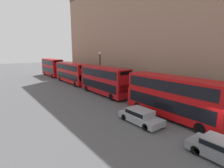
{
  "coord_description": "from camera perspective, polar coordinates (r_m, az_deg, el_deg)",
  "views": [
    {
      "loc": [
        -13.16,
        -4.59,
        6.72
      ],
      "look_at": [
        0.48,
        13.85,
        2.3
      ],
      "focal_mm": 28.0,
      "sensor_mm": 36.0,
      "label": 1
    }
  ],
  "objects": [
    {
      "name": "street_lamp",
      "position": [
        30.96,
        -3.9,
        5.86
      ],
      "size": [
        0.44,
        0.44,
        6.49
      ],
      "color": "black",
      "rests_on": "ground"
    },
    {
      "name": "car_hatchback",
      "position": [
        16.84,
        9.24,
        -10.19
      ],
      "size": [
        1.84,
        4.37,
        1.31
      ],
      "color": "gray",
      "rests_on": "ground"
    },
    {
      "name": "bus_second_in_queue",
      "position": [
        26.85,
        -2.6,
        1.48
      ],
      "size": [
        2.59,
        10.21,
        4.22
      ],
      "color": "#A80F14",
      "rests_on": "ground"
    },
    {
      "name": "bus_third_in_queue",
      "position": [
        37.31,
        -12.96,
        3.83
      ],
      "size": [
        2.59,
        11.29,
        4.16
      ],
      "color": "red",
      "rests_on": "ground"
    },
    {
      "name": "bus_trailing",
      "position": [
        49.16,
        -18.97,
        5.36
      ],
      "size": [
        2.59,
        10.01,
        4.48
      ],
      "color": "#B20C0F",
      "rests_on": "ground"
    },
    {
      "name": "bus_leading",
      "position": [
        18.3,
        19.1,
        -3.61
      ],
      "size": [
        2.59,
        10.28,
        4.2
      ],
      "color": "#B20C0F",
      "rests_on": "ground"
    },
    {
      "name": "ground_plane",
      "position": [
        15.47,
        31.97,
        -16.61
      ],
      "size": [
        200.0,
        200.0,
        0.0
      ],
      "primitive_type": "plane",
      "color": "#515154"
    },
    {
      "name": "car_dark_sedan",
      "position": [
        13.4,
        32.7,
        -17.67
      ],
      "size": [
        1.81,
        4.24,
        1.31
      ],
      "color": "slate",
      "rests_on": "ground"
    }
  ]
}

